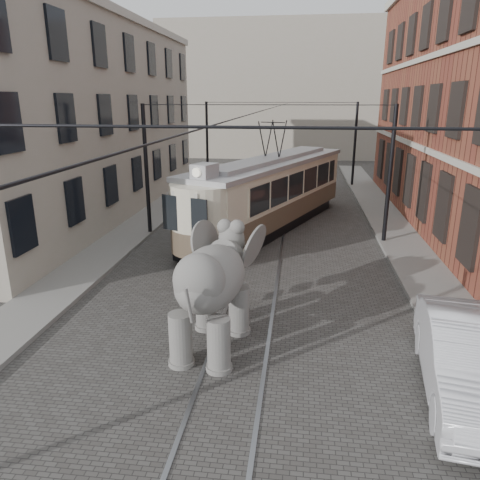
# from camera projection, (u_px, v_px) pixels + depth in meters

# --- Properties ---
(ground) EXTENTS (120.00, 120.00, 0.00)m
(ground) POSITION_uv_depth(u_px,v_px,m) (254.00, 290.00, 15.49)
(ground) COLOR #43413E
(tram_rails) EXTENTS (1.54, 80.00, 0.02)m
(tram_rails) POSITION_uv_depth(u_px,v_px,m) (254.00, 290.00, 15.48)
(tram_rails) COLOR slate
(tram_rails) RESTS_ON ground
(sidewalk_right) EXTENTS (2.00, 60.00, 0.15)m
(sidewalk_right) POSITION_uv_depth(u_px,v_px,m) (440.00, 298.00, 14.72)
(sidewalk_right) COLOR slate
(sidewalk_right) RESTS_ON ground
(sidewalk_left) EXTENTS (2.00, 60.00, 0.15)m
(sidewalk_left) POSITION_uv_depth(u_px,v_px,m) (72.00, 279.00, 16.28)
(sidewalk_left) COLOR slate
(sidewalk_left) RESTS_ON ground
(stucco_building) EXTENTS (7.00, 24.00, 10.00)m
(stucco_building) POSITION_uv_depth(u_px,v_px,m) (72.00, 122.00, 24.86)
(stucco_building) COLOR gray
(stucco_building) RESTS_ON ground
(distant_block) EXTENTS (28.00, 10.00, 14.00)m
(distant_block) POSITION_uv_depth(u_px,v_px,m) (291.00, 91.00, 51.31)
(distant_block) COLOR gray
(distant_block) RESTS_ON ground
(catenary) EXTENTS (11.00, 30.20, 6.00)m
(catenary) POSITION_uv_depth(u_px,v_px,m) (262.00, 178.00, 19.36)
(catenary) COLOR black
(catenary) RESTS_ON ground
(tram) EXTENTS (7.42, 13.14, 5.19)m
(tram) POSITION_uv_depth(u_px,v_px,m) (272.00, 176.00, 22.19)
(tram) COLOR beige
(tram) RESTS_ON ground
(elephant) EXTENTS (3.26, 5.18, 2.99)m
(elephant) POSITION_uv_depth(u_px,v_px,m) (211.00, 294.00, 11.51)
(elephant) COLOR slate
(elephant) RESTS_ON ground
(parked_car) EXTENTS (2.46, 5.33, 1.69)m
(parked_car) POSITION_uv_depth(u_px,v_px,m) (470.00, 360.00, 9.82)
(parked_car) COLOR #BDBCC1
(parked_car) RESTS_ON ground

